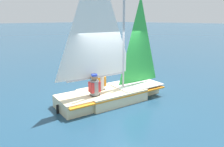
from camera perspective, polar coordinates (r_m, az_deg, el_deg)
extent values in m
plane|color=navy|center=(8.15, 0.00, -7.02)|extent=(260.00, 260.00, 0.00)
cube|color=beige|center=(8.08, 0.00, -5.60)|extent=(1.91, 2.47, 0.43)
cube|color=beige|center=(9.00, 8.32, -3.66)|extent=(0.99, 1.08, 0.43)
cube|color=beige|center=(7.38, -10.24, -7.81)|extent=(1.42, 1.17, 0.43)
cube|color=orange|center=(8.03, 0.00, -4.68)|extent=(2.31, 4.16, 0.05)
cube|color=silver|center=(8.64, 6.10, -2.73)|extent=(1.71, 2.06, 0.04)
cylinder|color=#B7B7BC|center=(7.89, 3.10, 12.78)|extent=(0.08, 0.08, 4.66)
cylinder|color=#B7B7BC|center=(7.53, -3.93, -0.87)|extent=(0.56, 2.21, 0.07)
pyramid|color=white|center=(7.27, -4.20, 14.53)|extent=(0.52, 2.09, 3.94)
pyramid|color=green|center=(8.40, 7.20, 8.66)|extent=(0.35, 1.33, 3.25)
cube|color=black|center=(7.23, -14.03, -9.05)|extent=(0.05, 0.08, 0.30)
cube|color=black|center=(8.09, -3.00, -5.47)|extent=(0.30, 0.33, 0.45)
cylinder|color=white|center=(7.95, -3.05, -2.24)|extent=(0.36, 0.36, 0.50)
cube|color=orange|center=(7.94, -3.05, -2.07)|extent=(0.33, 0.39, 0.35)
sphere|color=tan|center=(7.85, -3.08, 0.20)|extent=(0.22, 0.22, 0.22)
cylinder|color=white|center=(7.83, -3.09, 0.78)|extent=(0.25, 0.25, 0.06)
cube|color=black|center=(7.50, -4.51, -7.12)|extent=(0.30, 0.33, 0.45)
cylinder|color=gray|center=(7.34, -4.58, -3.67)|extent=(0.36, 0.36, 0.50)
cube|color=red|center=(7.33, -4.58, -3.48)|extent=(0.33, 0.39, 0.35)
sphere|color=#A87A56|center=(7.24, -4.63, -1.04)|extent=(0.22, 0.22, 0.22)
cylinder|color=blue|center=(7.22, -4.65, -0.41)|extent=(0.25, 0.25, 0.06)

